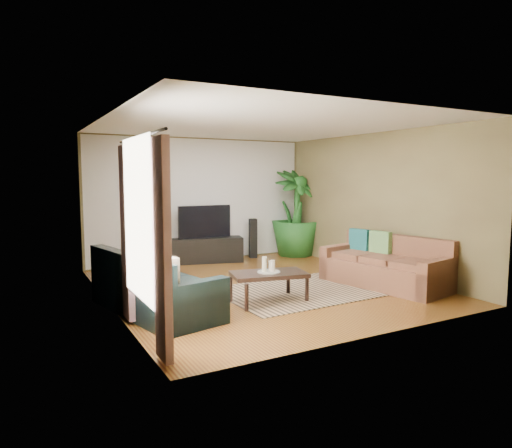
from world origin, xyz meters
TOP-DOWN VIEW (x-y plane):
  - floor at (0.00, 0.00)m, footprint 5.50×5.50m
  - ceiling at (0.00, 0.00)m, footprint 5.50×5.50m
  - wall_back at (0.00, 2.75)m, footprint 5.00×0.00m
  - wall_front at (0.00, -2.75)m, footprint 5.00×0.00m
  - wall_left at (-2.50, 0.00)m, footprint 0.00×5.50m
  - wall_right at (2.50, 0.00)m, footprint 0.00×5.50m
  - backwall_panel at (0.00, 2.74)m, footprint 4.90×0.00m
  - window_pane at (-2.48, -1.60)m, footprint 0.00×1.80m
  - curtain_near at (-2.43, -2.35)m, footprint 0.08×0.35m
  - curtain_far at (-2.43, -0.85)m, footprint 0.08×0.35m
  - curtain_rod at (-2.43, -1.60)m, footprint 0.03×1.90m
  - sofa_left at (-2.00, -0.56)m, footprint 1.38×2.33m
  - sofa_right at (1.84, -0.98)m, footprint 1.34×2.25m
  - area_rug at (0.43, -0.60)m, footprint 2.71×1.96m
  - coffee_table at (-0.38, -0.89)m, footprint 1.20×0.82m
  - candle_tray at (-0.38, -0.89)m, footprint 0.34×0.34m
  - candle_tall at (-0.44, -0.86)m, footprint 0.07×0.07m
  - candle_mid at (-0.34, -0.93)m, footprint 0.07×0.07m
  - candle_short at (-0.31, -0.83)m, footprint 0.07×0.07m
  - tv_stand at (-0.01, 2.50)m, footprint 1.69×0.90m
  - television at (-0.01, 2.50)m, footprint 1.19×0.06m
  - speaker_left at (-1.24, 2.45)m, footprint 0.21×0.22m
  - speaker_right at (1.17, 2.50)m, footprint 0.20×0.21m
  - potted_plant at (2.21, 2.31)m, footprint 1.28×1.28m
  - plant_pot at (2.21, 2.31)m, footprint 0.37×0.37m
  - pedestal at (-1.50, 2.50)m, footprint 0.32×0.32m
  - vase at (-1.50, 2.50)m, footprint 0.29×0.29m
  - side_table at (-1.96, 0.31)m, footprint 0.58×0.58m

SIDE VIEW (x-z plane):
  - floor at x=0.00m, z-range 0.00..0.00m
  - area_rug at x=0.43m, z-range 0.00..0.01m
  - plant_pot at x=2.21m, z-range 0.00..0.29m
  - pedestal at x=-1.50m, z-range 0.00..0.31m
  - coffee_table at x=-0.38m, z-range 0.00..0.45m
  - side_table at x=-1.96m, z-range 0.00..0.53m
  - tv_stand at x=-0.01m, z-range 0.00..0.54m
  - sofa_left at x=-2.00m, z-range 0.00..0.85m
  - sofa_right at x=1.84m, z-range 0.00..0.85m
  - speaker_right at x=1.17m, z-range 0.00..0.90m
  - vase at x=-1.50m, z-range 0.25..0.65m
  - candle_tray at x=-0.38m, z-range 0.45..0.46m
  - speaker_left at x=-1.24m, z-range 0.00..0.97m
  - candle_short at x=-0.31m, z-range 0.46..0.60m
  - candle_mid at x=-0.34m, z-range 0.46..0.63m
  - candle_tall at x=-0.44m, z-range 0.46..0.68m
  - television at x=-0.01m, z-range 0.54..1.24m
  - potted_plant at x=2.21m, z-range 0.00..2.02m
  - curtain_near at x=-2.43m, z-range 0.05..2.25m
  - curtain_far at x=-2.43m, z-range 0.05..2.25m
  - wall_left at x=-2.50m, z-range -1.40..4.10m
  - wall_right at x=2.50m, z-range -1.40..4.10m
  - wall_back at x=0.00m, z-range -1.15..3.85m
  - wall_front at x=0.00m, z-range -1.15..3.85m
  - backwall_panel at x=0.00m, z-range -1.10..3.80m
  - window_pane at x=-2.48m, z-range 0.50..2.30m
  - curtain_rod at x=-2.43m, z-range 2.28..2.31m
  - ceiling at x=0.00m, z-range 2.70..2.70m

